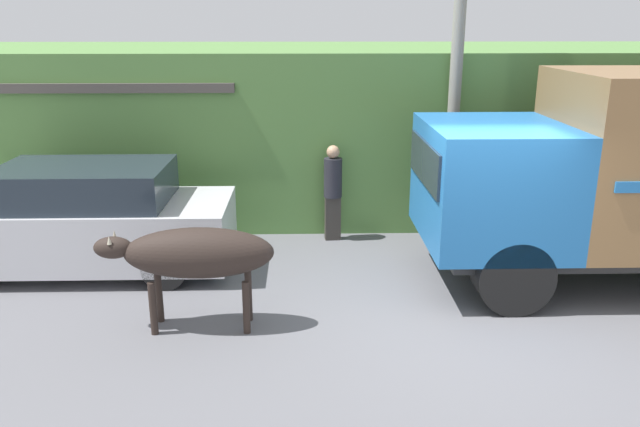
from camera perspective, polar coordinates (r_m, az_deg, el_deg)
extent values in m
plane|color=slate|center=(8.39, 13.50, -9.74)|extent=(60.00, 60.00, 0.00)
cube|color=#568442|center=(14.45, 7.03, 8.56)|extent=(32.00, 6.61, 3.21)
cube|color=#C6B793|center=(12.81, -17.34, 5.36)|extent=(4.32, 2.40, 2.57)
cube|color=#4C4742|center=(12.62, -17.89, 11.44)|extent=(4.62, 2.70, 0.16)
cube|color=#2D2D2D|center=(10.33, 26.89, -2.41)|extent=(5.84, 1.88, 0.18)
cube|color=#236BB2|center=(9.21, 15.40, 2.73)|extent=(1.91, 2.35, 1.68)
cube|color=#232D38|center=(8.91, 9.54, 4.64)|extent=(0.04, 2.00, 0.59)
cylinder|color=black|center=(8.72, 17.16, -5.31)|extent=(1.02, 0.52, 1.02)
ellipsoid|color=#2D231E|center=(7.82, -11.01, -3.56)|extent=(1.85, 0.63, 0.63)
ellipsoid|color=#2D231E|center=(8.03, -18.41, -2.98)|extent=(0.47, 0.28, 0.28)
cone|color=#B7AD93|center=(7.89, -18.72, -2.31)|extent=(0.06, 0.06, 0.11)
cone|color=#B7AD93|center=(8.09, -18.29, -1.80)|extent=(0.06, 0.06, 0.11)
cylinder|color=#2D231E|center=(8.03, -15.02, -8.40)|extent=(0.09, 0.09, 0.69)
cylinder|color=#2D231E|center=(8.34, -14.49, -7.38)|extent=(0.09, 0.09, 0.69)
cylinder|color=#2D231E|center=(7.84, -6.76, -8.54)|extent=(0.09, 0.09, 0.69)
cylinder|color=#2D231E|center=(8.16, -6.55, -7.48)|extent=(0.09, 0.09, 0.69)
cube|color=silver|center=(10.33, -20.93, -1.44)|extent=(4.58, 1.81, 0.91)
cube|color=#232D38|center=(10.09, -20.76, 2.54)|extent=(2.52, 1.67, 0.57)
cylinder|color=black|center=(9.35, -13.97, -4.70)|extent=(0.66, 0.29, 0.66)
cube|color=#38332D|center=(11.06, 1.17, -0.41)|extent=(0.28, 0.20, 0.79)
cylinder|color=#26262D|center=(10.86, 1.19, 3.30)|extent=(0.35, 0.35, 0.69)
sphere|color=tan|center=(10.76, 1.21, 5.65)|extent=(0.23, 0.23, 0.23)
cylinder|color=gray|center=(10.93, 12.49, 14.92)|extent=(0.21, 0.21, 6.76)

